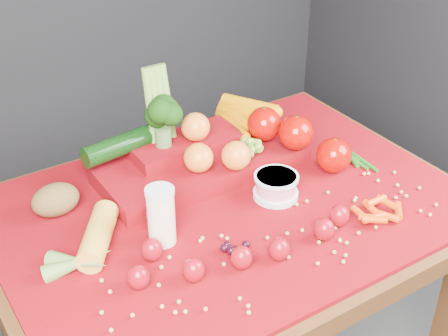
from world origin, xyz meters
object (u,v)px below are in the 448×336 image
produce_mound (215,148)px  yogurt_bowl (276,185)px  milk_glass (161,214)px  table (228,240)px

produce_mound → yogurt_bowl: bearing=-73.6°
milk_glass → yogurt_bowl: (0.30, 0.00, -0.04)m
yogurt_bowl → produce_mound: bearing=106.4°
table → produce_mound: size_ratio=1.83×
yogurt_bowl → milk_glass: bearing=-179.4°
table → produce_mound: 0.23m
milk_glass → yogurt_bowl: size_ratio=1.24×
table → milk_glass: milk_glass is taller
milk_glass → produce_mound: size_ratio=0.22×
table → yogurt_bowl: yogurt_bowl is taller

